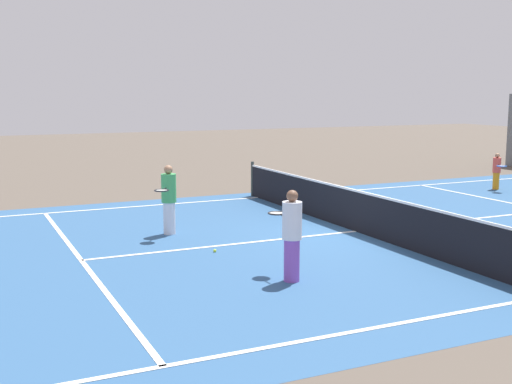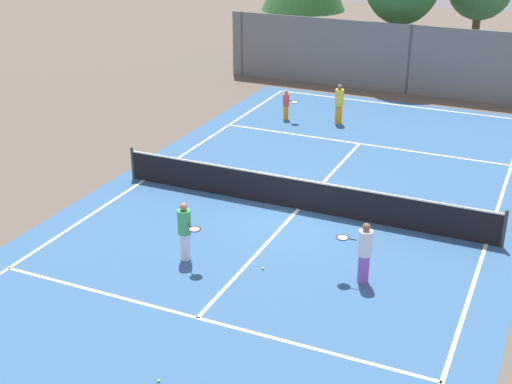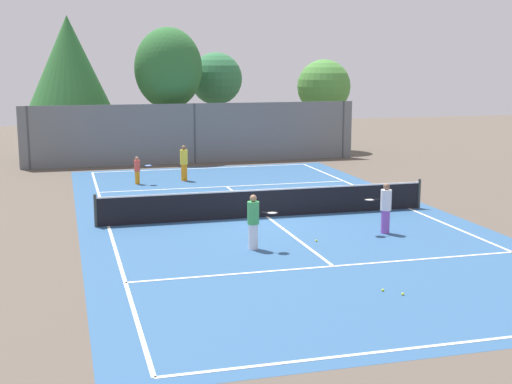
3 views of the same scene
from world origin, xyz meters
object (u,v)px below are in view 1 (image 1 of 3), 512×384
(player_0, at_px, (497,171))
(tennis_ball_4, at_px, (446,241))
(player_2, at_px, (169,199))
(tennis_ball_1, at_px, (215,251))
(player_1, at_px, (292,234))

(player_0, distance_m, tennis_ball_4, 8.87)
(player_2, height_order, tennis_ball_4, player_2)
(tennis_ball_4, bearing_deg, player_0, 128.40)
(tennis_ball_1, bearing_deg, tennis_ball_4, 74.62)
(tennis_ball_1, bearing_deg, player_2, -170.95)
(tennis_ball_1, relative_size, tennis_ball_4, 1.00)
(player_0, height_order, player_2, player_2)
(player_0, xyz_separation_m, tennis_ball_4, (5.50, -6.93, -0.61))
(player_1, height_order, tennis_ball_1, player_1)
(tennis_ball_4, bearing_deg, tennis_ball_1, -105.38)
(player_2, relative_size, tennis_ball_1, 24.49)
(player_1, distance_m, player_2, 4.61)
(player_0, relative_size, player_2, 0.77)
(player_1, relative_size, player_2, 1.00)
(tennis_ball_1, xyz_separation_m, tennis_ball_4, (1.35, 4.92, 0.00))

